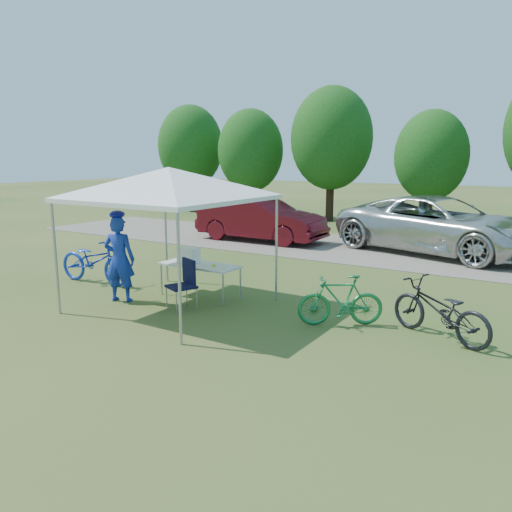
{
  "coord_description": "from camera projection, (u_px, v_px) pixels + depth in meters",
  "views": [
    {
      "loc": [
        6.48,
        -7.19,
        2.9
      ],
      "look_at": [
        0.69,
        2.0,
        0.76
      ],
      "focal_mm": 35.0,
      "sensor_mm": 36.0,
      "label": 1
    }
  ],
  "objects": [
    {
      "name": "ground",
      "position": [
        173.0,
        306.0,
        9.91
      ],
      "size": [
        100.0,
        100.0,
        0.0
      ],
      "primitive_type": "plane",
      "color": "#2D5119",
      "rests_on": "ground"
    },
    {
      "name": "gravel_strip",
      "position": [
        335.0,
        246.0,
        16.55
      ],
      "size": [
        24.0,
        5.0,
        0.02
      ],
      "primitive_type": "cube",
      "color": "gray",
      "rests_on": "ground"
    },
    {
      "name": "canopy",
      "position": [
        169.0,
        171.0,
        9.4
      ],
      "size": [
        4.53,
        4.53,
        3.0
      ],
      "color": "#A5A5AA",
      "rests_on": "ground"
    },
    {
      "name": "treeline",
      "position": [
        388.0,
        143.0,
        21.05
      ],
      "size": [
        24.89,
        4.28,
        6.3
      ],
      "color": "#382314",
      "rests_on": "ground"
    },
    {
      "name": "folding_table",
      "position": [
        200.0,
        266.0,
        10.45
      ],
      "size": [
        1.73,
        0.72,
        0.71
      ],
      "color": "white",
      "rests_on": "ground"
    },
    {
      "name": "folding_chair",
      "position": [
        185.0,
        280.0,
        9.69
      ],
      "size": [
        0.64,
        0.67,
        0.96
      ],
      "rotation": [
        0.0,
        0.0,
        -0.4
      ],
      "color": "black",
      "rests_on": "ground"
    },
    {
      "name": "cooler",
      "position": [
        188.0,
        255.0,
        10.58
      ],
      "size": [
        0.45,
        0.3,
        0.32
      ],
      "color": "white",
      "rests_on": "folding_table"
    },
    {
      "name": "ice_cream_cup",
      "position": [
        214.0,
        266.0,
        10.19
      ],
      "size": [
        0.07,
        0.07,
        0.05
      ],
      "primitive_type": "cylinder",
      "color": "yellow",
      "rests_on": "folding_table"
    },
    {
      "name": "cyclist",
      "position": [
        119.0,
        259.0,
        10.12
      ],
      "size": [
        0.75,
        0.63,
        1.75
      ],
      "primitive_type": "imported",
      "rotation": [
        0.0,
        0.0,
        3.52
      ],
      "color": "#142FA7",
      "rests_on": "ground"
    },
    {
      "name": "bike_blue",
      "position": [
        94.0,
        261.0,
        11.64
      ],
      "size": [
        2.09,
        0.86,
        1.07
      ],
      "primitive_type": "imported",
      "rotation": [
        0.0,
        0.0,
        1.64
      ],
      "color": "#1437B5",
      "rests_on": "ground"
    },
    {
      "name": "bike_green",
      "position": [
        340.0,
        300.0,
        8.72
      ],
      "size": [
        1.48,
        1.19,
        0.9
      ],
      "primitive_type": "imported",
      "rotation": [
        0.0,
        0.0,
        -0.98
      ],
      "color": "#1A763C",
      "rests_on": "ground"
    },
    {
      "name": "bike_dark",
      "position": [
        440.0,
        310.0,
        8.04
      ],
      "size": [
        1.93,
        1.32,
        0.96
      ],
      "primitive_type": "imported",
      "rotation": [
        0.0,
        0.0,
        -1.98
      ],
      "color": "black",
      "rests_on": "ground"
    },
    {
      "name": "minivan",
      "position": [
        439.0,
        225.0,
        15.21
      ],
      "size": [
        6.79,
        4.49,
        1.73
      ],
      "primitive_type": "imported",
      "rotation": [
        0.0,
        0.0,
        1.29
      ],
      "color": "silver",
      "rests_on": "gravel_strip"
    },
    {
      "name": "sedan",
      "position": [
        261.0,
        219.0,
        17.51
      ],
      "size": [
        4.65,
        1.68,
        1.53
      ],
      "primitive_type": "imported",
      "rotation": [
        0.0,
        0.0,
        1.59
      ],
      "color": "#530D16",
      "rests_on": "gravel_strip"
    }
  ]
}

